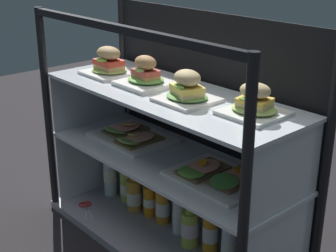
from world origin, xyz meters
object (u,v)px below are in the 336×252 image
juice_bottle_tucked_behind (163,206)px  juice_bottle_front_left_end (210,232)px  juice_bottle_back_right (127,184)px  juice_bottle_front_fourth (180,213)px  plated_roll_sandwich_near_left_corner (146,76)px  plated_roll_sandwich_far_right (254,104)px  kitchen_scissors (86,206)px  plated_roll_sandwich_left_of_center (109,64)px  juice_bottle_back_left (229,241)px  juice_bottle_front_second (190,227)px  open_sandwich_tray_mid_right (216,175)px  plated_roll_sandwich_center (187,90)px  juice_bottle_near_post (150,200)px  juice_bottle_back_center (110,174)px  open_sandwich_tray_far_left (131,136)px  juice_bottle_front_middle (134,194)px

juice_bottle_tucked_behind → juice_bottle_front_left_end: bearing=-1.6°
juice_bottle_back_right → juice_bottle_front_fourth: 0.37m
plated_roll_sandwich_near_left_corner → juice_bottle_back_right: (-0.22, 0.06, -0.58)m
plated_roll_sandwich_far_right → kitchen_scissors: 1.05m
plated_roll_sandwich_left_of_center → juice_bottle_front_left_end: size_ratio=0.87×
plated_roll_sandwich_near_left_corner → juice_bottle_back_left: bearing=7.1°
plated_roll_sandwich_near_left_corner → juice_bottle_back_left: plated_roll_sandwich_near_left_corner is taller
juice_bottle_front_left_end → juice_bottle_front_second: bearing=-163.9°
plated_roll_sandwich_left_of_center → juice_bottle_front_left_end: 0.81m
open_sandwich_tray_mid_right → kitchen_scissors: (-0.68, -0.14, -0.36)m
plated_roll_sandwich_center → juice_bottle_front_fourth: bearing=146.3°
kitchen_scissors → plated_roll_sandwich_center: bearing=11.3°
juice_bottle_near_post → juice_bottle_front_left_end: (0.37, -0.00, 0.02)m
juice_bottle_back_right → juice_bottle_back_left: (0.64, -0.00, 0.01)m
plated_roll_sandwich_near_left_corner → juice_bottle_front_left_end: size_ratio=0.87×
kitchen_scissors → plated_roll_sandwich_far_right: bearing=12.2°
plated_roll_sandwich_near_left_corner → juice_bottle_back_center: bearing=174.1°
juice_bottle_back_right → juice_bottle_tucked_behind: juice_bottle_back_right is taller
juice_bottle_tucked_behind → juice_bottle_front_left_end: 0.29m
open_sandwich_tray_mid_right → juice_bottle_front_second: (-0.14, 0.01, -0.29)m
plated_roll_sandwich_far_right → plated_roll_sandwich_center: bearing=-165.9°
open_sandwich_tray_far_left → juice_bottle_front_middle: (-0.01, 0.01, -0.29)m
juice_bottle_front_second → kitchen_scissors: juice_bottle_front_second is taller
plated_roll_sandwich_near_left_corner → juice_bottle_front_middle: (-0.13, 0.03, -0.58)m
open_sandwich_tray_far_left → juice_bottle_near_post: 0.31m
juice_bottle_front_middle → kitchen_scissors: size_ratio=1.34×
plated_roll_sandwich_near_left_corner → juice_bottle_front_left_end: plated_roll_sandwich_near_left_corner is taller
plated_roll_sandwich_center → juice_bottle_back_center: plated_roll_sandwich_center is taller
plated_roll_sandwich_left_of_center → plated_roll_sandwich_far_right: plated_roll_sandwich_left_of_center is taller
juice_bottle_front_second → juice_bottle_front_left_end: (0.09, 0.03, 0.01)m
plated_roll_sandwich_left_of_center → plated_roll_sandwich_center: bearing=-1.4°
juice_bottle_front_middle → juice_bottle_front_fourth: size_ratio=0.91×
plated_roll_sandwich_center → juice_bottle_tucked_behind: bearing=161.6°
plated_roll_sandwich_left_of_center → juice_bottle_back_right: plated_roll_sandwich_left_of_center is taller
plated_roll_sandwich_near_left_corner → juice_bottle_front_second: (0.24, 0.02, -0.58)m
juice_bottle_back_center → juice_bottle_tucked_behind: bearing=3.4°
juice_bottle_near_post → juice_bottle_front_left_end: juice_bottle_front_left_end is taller
plated_roll_sandwich_near_left_corner → juice_bottle_front_middle: 0.60m
plated_roll_sandwich_left_of_center → plated_roll_sandwich_far_right: 0.74m
plated_roll_sandwich_far_right → juice_bottle_front_fourth: size_ratio=0.84×
kitchen_scissors → juice_bottle_front_left_end: bearing=15.5°
plated_roll_sandwich_center → plated_roll_sandwich_near_left_corner: bearing=176.1°
plated_roll_sandwich_near_left_corner → plated_roll_sandwich_far_right: bearing=5.3°
juice_bottle_back_right → juice_bottle_back_center: bearing=-167.0°
plated_roll_sandwich_center → kitchen_scissors: bearing=-168.7°
juice_bottle_front_fourth → plated_roll_sandwich_near_left_corner: bearing=-158.6°
plated_roll_sandwich_far_right → juice_bottle_front_second: 0.64m
juice_bottle_near_post → juice_bottle_tucked_behind: (0.08, 0.00, 0.00)m
plated_roll_sandwich_far_right → juice_bottle_front_second: size_ratio=1.00×
juice_bottle_front_middle → juice_bottle_tucked_behind: (0.17, 0.03, 0.00)m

